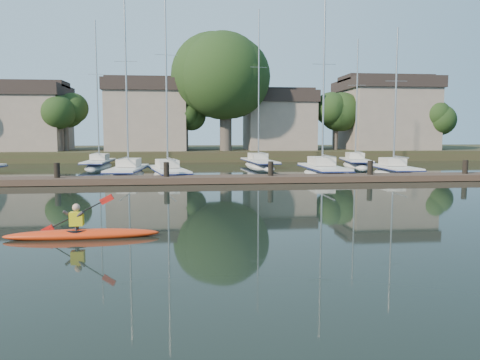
{
  "coord_description": "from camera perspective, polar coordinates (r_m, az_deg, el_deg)",
  "views": [
    {
      "loc": [
        -1.67,
        -12.73,
        2.89
      ],
      "look_at": [
        0.09,
        3.65,
        1.2
      ],
      "focal_mm": 35.0,
      "sensor_mm": 36.0,
      "label": 1
    }
  ],
  "objects": [
    {
      "name": "sailboat_3",
      "position": [
        32.25,
        10.08,
        0.28
      ],
      "size": [
        2.12,
        8.0,
        12.89
      ],
      "rotation": [
        0.0,
        0.0,
        -0.0
      ],
      "color": "silver",
      "rests_on": "ground"
    },
    {
      "name": "kayak",
      "position": [
        13.58,
        -18.77,
        -6.05
      ],
      "size": [
        4.18,
        0.8,
        1.33
      ],
      "rotation": [
        0.0,
        0.0,
        0.04
      ],
      "color": "red",
      "rests_on": "ground"
    },
    {
      "name": "sailboat_7",
      "position": [
        41.87,
        13.89,
        1.48
      ],
      "size": [
        3.1,
        7.65,
        12.0
      ],
      "rotation": [
        0.0,
        0.0,
        -0.16
      ],
      "color": "silver",
      "rests_on": "ground"
    },
    {
      "name": "sailboat_6",
      "position": [
        39.96,
        2.33,
        1.46
      ],
      "size": [
        2.61,
        9.1,
        14.27
      ],
      "rotation": [
        0.0,
        0.0,
        0.08
      ],
      "color": "silver",
      "rests_on": "ground"
    },
    {
      "name": "sailboat_2",
      "position": [
        30.9,
        -8.73,
        0.11
      ],
      "size": [
        3.51,
        8.35,
        13.46
      ],
      "rotation": [
        0.0,
        0.0,
        0.2
      ],
      "color": "silver",
      "rests_on": "ground"
    },
    {
      "name": "ground",
      "position": [
        13.16,
        1.31,
        -6.83
      ],
      "size": [
        160.0,
        160.0,
        0.0
      ],
      "primitive_type": "plane",
      "color": "black",
      "rests_on": "ground"
    },
    {
      "name": "sailboat_1",
      "position": [
        32.01,
        -13.5,
        0.19
      ],
      "size": [
        2.46,
        8.04,
        12.97
      ],
      "rotation": [
        0.0,
        0.0,
        -0.06
      ],
      "color": "silver",
      "rests_on": "ground"
    },
    {
      "name": "sailboat_5",
      "position": [
        41.05,
        -16.81,
        1.33
      ],
      "size": [
        1.92,
        7.99,
        13.2
      ],
      "rotation": [
        0.0,
        0.0,
        -0.01
      ],
      "color": "silver",
      "rests_on": "ground"
    },
    {
      "name": "shore",
      "position": [
        53.12,
        -2.61,
        6.21
      ],
      "size": [
        90.0,
        25.25,
        12.75
      ],
      "color": "#2B351A",
      "rests_on": "ground"
    },
    {
      "name": "dock",
      "position": [
        26.91,
        -2.55,
        0.12
      ],
      "size": [
        34.0,
        2.0,
        1.8
      ],
      "color": "#4A372A",
      "rests_on": "ground"
    },
    {
      "name": "sailboat_4",
      "position": [
        33.8,
        18.26,
        0.35
      ],
      "size": [
        2.22,
        6.59,
        11.09
      ],
      "rotation": [
        0.0,
        0.0,
        -0.04
      ],
      "color": "silver",
      "rests_on": "ground"
    }
  ]
}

